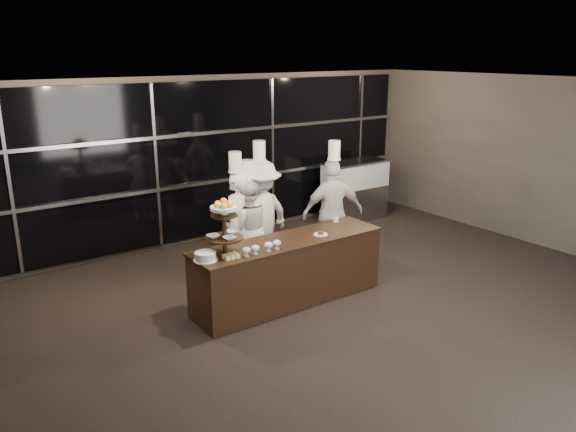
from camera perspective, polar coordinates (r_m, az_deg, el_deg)
room at (r=6.62m, az=13.78°, el=-0.84°), size 10.00×10.00×10.00m
window_wall at (r=10.41m, az=-7.20°, el=5.79°), size 8.60×0.10×2.80m
buffet_counter at (r=7.87m, az=0.09°, el=-5.53°), size 2.84×0.74×0.92m
display_stand at (r=7.07m, az=-6.50°, el=-0.71°), size 0.48×0.48×0.74m
compotes at (r=7.20m, az=-2.67°, el=-3.13°), size 0.58×0.11×0.12m
layer_cake at (r=7.01m, az=-8.39°, el=-4.09°), size 0.30×0.30×0.11m
pastry_squares at (r=7.06m, az=-5.80°, el=-4.08°), size 0.20×0.13×0.05m
small_plate at (r=7.91m, az=3.34°, el=-1.83°), size 0.20×0.20×0.05m
chef_cup at (r=8.51m, az=4.89°, el=-0.38°), size 0.08×0.08×0.07m
display_case at (r=11.70m, az=6.80°, el=2.90°), size 1.39×0.60×1.24m
chef_a at (r=8.56m, az=-5.22°, el=-0.86°), size 0.73×0.62×1.99m
chef_b at (r=8.67m, az=-4.08°, el=-1.18°), size 0.93×0.85×1.84m
chef_c at (r=8.82m, az=-2.85°, el=-0.02°), size 1.29×0.93×2.10m
chef_d at (r=9.11m, az=4.56°, el=0.39°), size 1.11×0.72×2.06m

